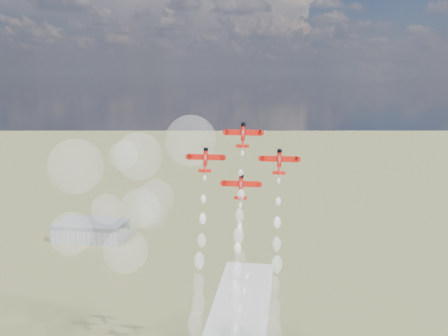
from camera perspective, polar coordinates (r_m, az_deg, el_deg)
name	(u,v)px	position (r m, az deg, el deg)	size (l,w,h in m)	color
hangar	(92,230)	(365.66, -15.64, -7.21)	(50.00, 28.00, 13.00)	gray
plane_lead	(243,135)	(157.86, 2.30, 4.02)	(11.86, 5.02, 8.21)	red
plane_left	(205,159)	(158.14, -2.25, 1.05)	(11.86, 5.02, 8.21)	red
plane_right	(279,161)	(155.72, 6.67, 0.81)	(11.86, 5.02, 8.21)	red
plane_slot	(241,186)	(155.50, 2.05, -2.20)	(11.86, 5.02, 8.21)	red
smoke_trail_lead	(238,269)	(155.63, 1.65, -12.10)	(5.17, 17.91, 47.79)	white
smoke_trail_left	(198,295)	(158.13, -3.17, -14.97)	(5.57, 18.50, 47.45)	white
smoke_trail_right	(274,300)	(155.84, 6.09, -15.48)	(5.10, 17.93, 47.97)	white
smoke_trail_slot	(235,325)	(158.28, 1.30, -18.36)	(5.40, 18.15, 47.76)	white
drifted_smoke_cloud	(122,187)	(180.38, -12.21, -2.26)	(66.85, 32.24, 60.75)	white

